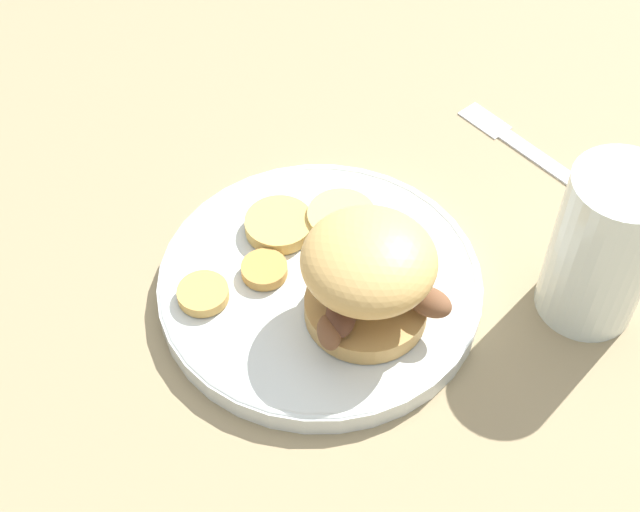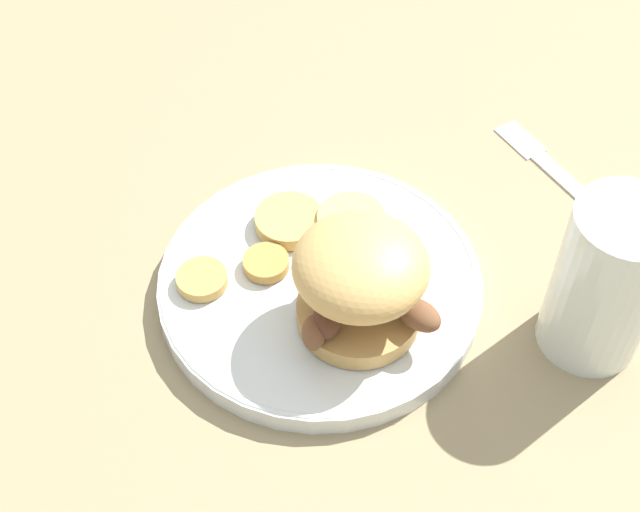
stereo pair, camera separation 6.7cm
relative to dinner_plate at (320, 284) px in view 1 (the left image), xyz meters
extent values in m
plane|color=#937F5B|center=(0.00, 0.00, -0.01)|extent=(4.00, 4.00, 0.00)
cylinder|color=silver|center=(0.00, 0.00, 0.00)|extent=(0.25, 0.25, 0.02)
torus|color=silver|center=(0.00, 0.00, 0.01)|extent=(0.25, 0.25, 0.01)
cylinder|color=tan|center=(0.05, 0.01, 0.02)|extent=(0.09, 0.09, 0.02)
ellipsoid|color=#563323|center=(0.05, 0.04, 0.04)|extent=(0.04, 0.04, 0.01)
ellipsoid|color=#4C281E|center=(0.04, 0.00, 0.04)|extent=(0.02, 0.03, 0.01)
ellipsoid|color=brown|center=(0.08, 0.05, 0.04)|extent=(0.04, 0.04, 0.02)
ellipsoid|color=brown|center=(0.06, -0.03, 0.03)|extent=(0.03, 0.03, 0.02)
ellipsoid|color=#563323|center=(0.06, -0.01, 0.04)|extent=(0.04, 0.04, 0.02)
ellipsoid|color=#4C281E|center=(0.03, 0.04, 0.03)|extent=(0.06, 0.05, 0.01)
ellipsoid|color=tan|center=(0.05, 0.01, 0.07)|extent=(0.10, 0.10, 0.05)
cylinder|color=#DBB766|center=(-0.04, 0.04, 0.02)|extent=(0.06, 0.06, 0.02)
cylinder|color=#BC8942|center=(-0.02, -0.04, 0.01)|extent=(0.04, 0.04, 0.01)
cylinder|color=tan|center=(-0.06, -0.01, 0.01)|extent=(0.06, 0.06, 0.01)
cylinder|color=tan|center=(-0.02, -0.09, 0.01)|extent=(0.04, 0.04, 0.01)
cube|color=silver|center=(-0.03, 0.25, -0.01)|extent=(0.10, 0.04, 0.00)
cube|color=silver|center=(-0.10, 0.23, -0.01)|extent=(0.05, 0.03, 0.00)
cylinder|color=silver|center=(0.11, 0.18, 0.06)|extent=(0.08, 0.08, 0.13)
camera|label=1|loc=(0.38, -0.21, 0.55)|focal=50.00mm
camera|label=2|loc=(0.41, -0.14, 0.55)|focal=50.00mm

